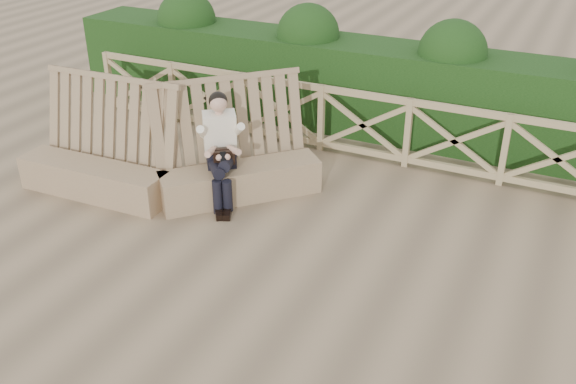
% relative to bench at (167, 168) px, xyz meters
% --- Properties ---
extents(ground, '(60.00, 60.00, 0.00)m').
position_rel_bench_xyz_m(ground, '(2.05, -1.15, -0.41)').
color(ground, brown).
rests_on(ground, ground).
extents(bench, '(3.97, 2.28, 1.61)m').
position_rel_bench_xyz_m(bench, '(0.00, 0.00, 0.00)').
color(bench, '#8A6E4F').
rests_on(bench, ground).
extents(woman, '(0.77, 0.96, 1.54)m').
position_rel_bench_xyz_m(woman, '(0.78, 0.19, 0.41)').
color(woman, black).
rests_on(woman, ground).
extents(guardrail, '(10.10, 0.09, 1.10)m').
position_rel_bench_xyz_m(guardrail, '(2.05, 2.35, 0.15)').
color(guardrail, '#947F56').
rests_on(guardrail, ground).
extents(hedge, '(12.00, 1.20, 1.50)m').
position_rel_bench_xyz_m(hedge, '(2.05, 3.55, 0.34)').
color(hedge, black).
rests_on(hedge, ground).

